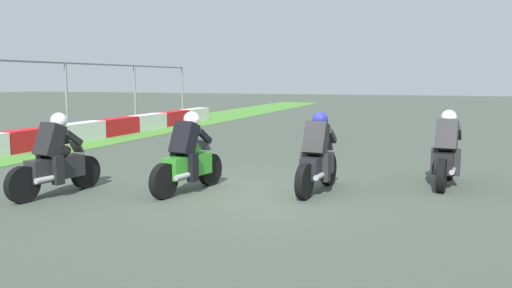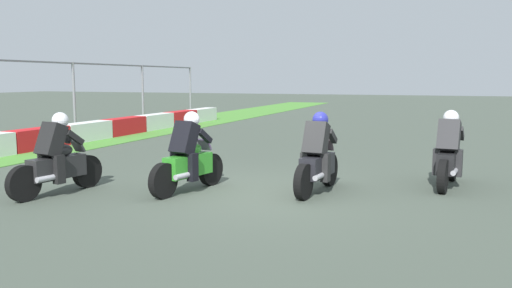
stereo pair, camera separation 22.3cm
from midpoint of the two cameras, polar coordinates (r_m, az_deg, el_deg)
name	(u,v)px [view 2 (the right image)]	position (r m, az deg, el deg)	size (l,w,h in m)	color
ground_plane	(258,193)	(9.86, 0.86, -5.31)	(120.00, 120.00, 0.00)	#434E42
rider_lane_a	(449,155)	(11.01, 20.74, -1.17)	(2.04, 0.57, 1.51)	black
rider_lane_b	(318,159)	(9.88, 7.35, -1.67)	(2.04, 0.57, 1.51)	black
rider_lane_c	(188,159)	(9.92, -6.74, -1.61)	(2.03, 0.63, 1.51)	black
rider_lane_d	(57,161)	(10.26, -20.26, -1.73)	(2.03, 0.61, 1.51)	black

